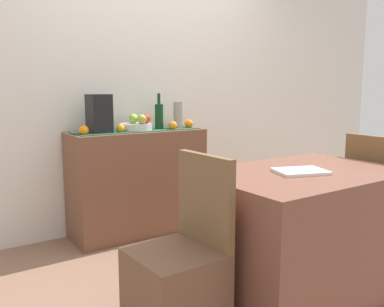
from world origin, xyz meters
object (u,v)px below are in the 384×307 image
dining_table (300,231)px  ceramic_vase (178,115)px  chair_by_corner (381,222)px  open_book (301,171)px  fruit_bowl (136,127)px  chair_near_window (178,287)px  sideboard_console (138,182)px  wine_bottle (159,116)px  coffee_maker (99,114)px

dining_table → ceramic_vase: bearing=87.0°
ceramic_vase → chair_by_corner: size_ratio=0.26×
open_book → chair_by_corner: (0.92, 0.03, -0.48)m
open_book → chair_by_corner: 1.04m
fruit_bowl → open_book: size_ratio=0.95×
ceramic_vase → chair_by_corner: (0.79, -1.47, -0.72)m
open_book → chair_near_window: 0.94m
dining_table → chair_near_window: 0.87m
sideboard_console → open_book: (0.27, -1.51, 0.31)m
wine_bottle → chair_by_corner: bearing=-56.2°
fruit_bowl → wine_bottle: 0.23m
coffee_maker → sideboard_console: bearing=0.0°
chair_near_window → fruit_bowl: bearing=70.3°
coffee_maker → open_book: bearing=-68.4°
wine_bottle → dining_table: 1.60m
fruit_bowl → ceramic_vase: bearing=0.0°
fruit_bowl → wine_bottle: (0.22, 0.00, 0.08)m
open_book → ceramic_vase: bearing=104.8°
coffee_maker → chair_near_window: coffee_maker is taller
sideboard_console → wine_bottle: size_ratio=3.68×
sideboard_console → dining_table: (0.33, -1.47, -0.07)m
wine_bottle → coffee_maker: (-0.54, 0.00, 0.04)m
coffee_maker → open_book: size_ratio=1.08×
wine_bottle → coffee_maker: bearing=180.0°
chair_near_window → coffee_maker: bearing=81.8°
wine_bottle → chair_near_window: bearing=-116.9°
sideboard_console → chair_by_corner: chair_by_corner is taller
wine_bottle → chair_near_window: wine_bottle is taller
fruit_bowl → dining_table: fruit_bowl is taller
coffee_maker → open_book: (0.60, -1.51, -0.27)m
sideboard_console → ceramic_vase: 0.69m
sideboard_console → coffee_maker: coffee_maker is taller
open_book → dining_table: bearing=49.9°
open_book → chair_near_window: (-0.81, 0.03, -0.48)m
wine_bottle → ceramic_vase: 0.20m
chair_near_window → sideboard_console: bearing=69.9°
chair_near_window → open_book: bearing=-2.4°
dining_table → chair_near_window: size_ratio=1.34×
fruit_bowl → open_book: (0.28, -1.51, -0.16)m
dining_table → chair_by_corner: size_ratio=1.34×
wine_bottle → dining_table: size_ratio=0.25×
sideboard_console → chair_by_corner: 1.90m
fruit_bowl → coffee_maker: 0.34m
coffee_maker → ceramic_vase: (0.73, 0.00, -0.03)m
coffee_maker → chair_near_window: (-0.21, -1.47, -0.76)m
wine_bottle → coffee_maker: 0.54m
wine_bottle → chair_by_corner: size_ratio=0.34×
open_book → sideboard_console: bearing=120.1°
fruit_bowl → ceramic_vase: ceramic_vase is taller
wine_bottle → fruit_bowl: bearing=180.0°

